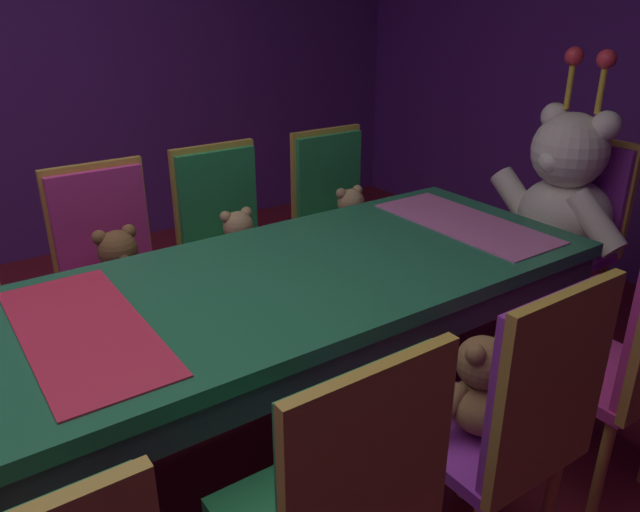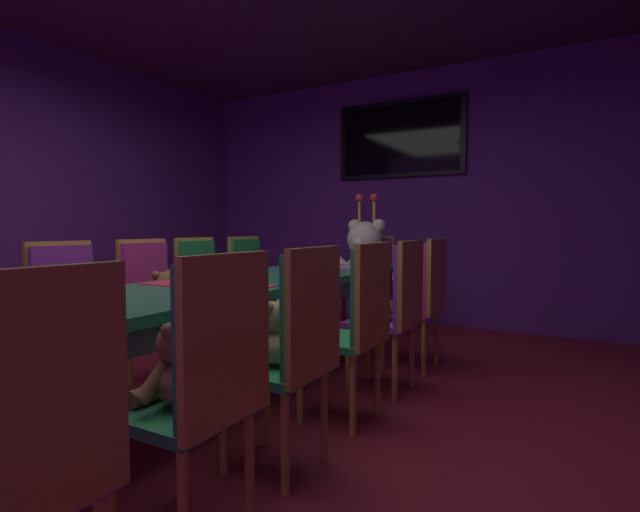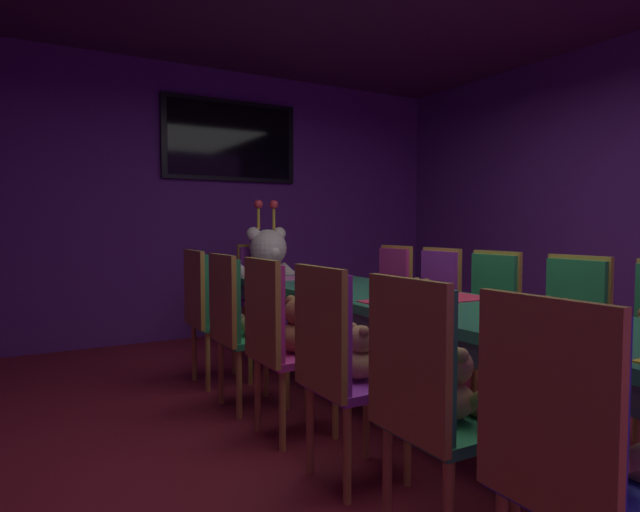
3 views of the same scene
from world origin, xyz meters
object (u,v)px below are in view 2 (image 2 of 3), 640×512
Objects in this scene: teddy_left_4 at (216,290)px; chair_right_3 at (360,315)px; chair_right_2 at (299,338)px; chair_right_1 at (209,371)px; chair_left_2 at (69,307)px; banquet_table at (207,300)px; teddy_right_1 at (177,369)px; king_teddy_bear at (364,260)px; chair_left_3 at (150,294)px; throne_chair at (371,275)px; chair_left_5 at (251,279)px; teddy_left_5 at (263,282)px; wall_tv at (400,139)px; teddy_left_3 at (165,296)px; teddy_left_2 at (84,314)px; teddy_right_2 at (271,337)px; chair_right_0 at (22,442)px; teddy_right_4 at (378,301)px; chair_right_5 at (426,291)px; chair_left_4 at (202,286)px; chair_right_4 at (399,301)px.

chair_right_3 is (1.50, -0.54, 0.02)m from teddy_left_4.
chair_right_1 is at bearing 89.92° from chair_right_2.
banquet_table is at bearing 20.81° from chair_left_2.
king_teddy_bear reaches higher than teddy_right_1.
chair_left_3 is 1.00× the size of throne_chair.
teddy_right_1 is (0.66, -0.86, -0.07)m from banquet_table.
throne_chair is (-0.66, 3.20, 0.01)m from teddy_right_1.
chair_right_1 is at bearing -55.01° from chair_left_5.
teddy_left_4 is 1.90m from chair_right_2.
chair_left_3 is at bearing -21.68° from throne_chair.
chair_left_5 is at bearing -180.00° from teddy_left_5.
wall_tv is (0.69, 2.26, 1.47)m from teddy_left_4.
teddy_left_3 is at bearing 76.83° from chair_left_2.
teddy_left_2 is 1.33m from teddy_right_2.
chair_right_0 is at bearing 90.07° from chair_right_2.
throne_chair is (0.82, 0.87, 0.00)m from chair_left_5.
teddy_left_2 is at bearing -88.68° from teddy_left_4.
teddy_right_4 is at bearing 20.96° from chair_left_3.
teddy_right_4 reaches higher than teddy_right_2.
chair_right_3 is 1.00× the size of chair_right_5.
chair_left_2 and chair_right_0 have the same top height.
teddy_left_4 is 0.30× the size of chair_left_5.
chair_right_5 is (1.63, 1.76, 0.00)m from chair_left_2.
king_teddy_bear is at bearing 70.40° from teddy_left_3.
chair_left_4 and chair_right_4 have the same top height.
wall_tv reaches higher than chair_right_2.
chair_left_3 is at bearing -35.87° from chair_right_1.
chair_right_4 is 0.68× the size of wall_tv.
chair_left_5 reaches higher than teddy_right_4.
chair_right_2 is at bearing -180.00° from teddy_right_2.
chair_left_4 is 2.83m from chair_right_0.
chair_right_1 is 0.68× the size of wall_tv.
teddy_left_4 is 0.91× the size of teddy_right_4.
chair_left_3 is 3.16× the size of teddy_right_1.
chair_right_4 is at bearing -90.32° from chair_right_0.
teddy_left_2 is at bearing -0.00° from chair_left_2.
chair_right_4 is (1.66, 0.03, 0.00)m from chair_left_4.
chair_left_3 and throne_chair have the same top height.
chair_left_5 and chair_right_0 have the same top height.
chair_right_2 is at bearing 96.25° from teddy_right_4.
throne_chair is 0.68× the size of wall_tv.
chair_left_5 is 1.00× the size of chair_right_2.
chair_right_4 is (1.49, 1.18, 0.03)m from teddy_left_2.
chair_right_5 is (0.02, 1.77, 0.00)m from chair_right_2.
chair_right_4 reaches higher than teddy_left_2.
chair_right_5 is at bearing 42.91° from throne_chair.
chair_right_1 reaches higher than teddy_right_1.
chair_right_1 is at bearing -89.79° from chair_right_0.
chair_right_3 is (1.64, -0.54, 0.00)m from chair_left_4.
chair_right_5 is (0.02, 1.14, 0.00)m from chair_right_3.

